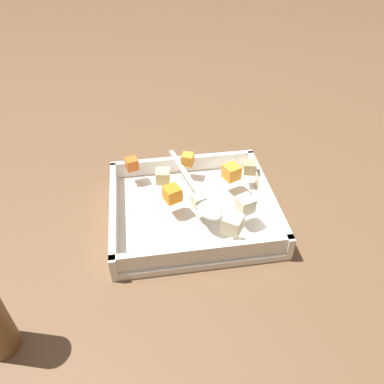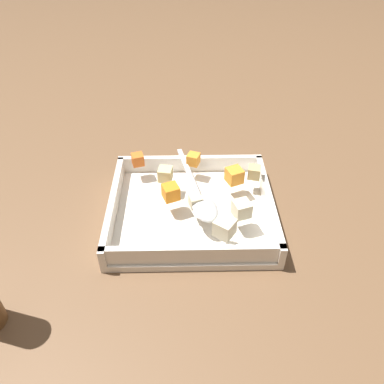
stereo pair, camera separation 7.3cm
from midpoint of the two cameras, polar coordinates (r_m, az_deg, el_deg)
ground_plane at (r=0.77m, az=-3.36°, el=-3.91°), size 4.00×4.00×0.00m
baking_dish at (r=0.76m, az=-2.75°, el=-2.80°), size 0.32×0.28×0.05m
carrot_chunk_far_right at (r=0.77m, az=3.31°, el=2.91°), size 0.04×0.04×0.03m
carrot_chunk_mid_right at (r=0.82m, az=-3.23°, el=4.87°), size 0.03×0.03×0.02m
carrot_chunk_center at (r=0.82m, az=-11.67°, el=4.10°), size 0.03×0.03×0.02m
carrot_chunk_corner_nw at (r=0.72m, az=-5.92°, el=-0.46°), size 0.04×0.04×0.03m
potato_chunk_heap_top at (r=0.71m, az=-1.96°, el=-1.47°), size 0.03×0.03×0.02m
potato_chunk_near_right at (r=0.70m, az=5.12°, el=-2.00°), size 0.04×0.04×0.03m
potato_chunk_back_center at (r=0.77m, az=-7.15°, el=2.26°), size 0.03×0.03×0.03m
potato_chunk_heap_side at (r=0.66m, az=3.01°, el=-5.00°), size 0.04×0.04×0.03m
potato_chunk_corner_se at (r=0.79m, az=6.14°, el=3.62°), size 0.03×0.03×0.03m
serving_spoon at (r=0.71m, az=-0.83°, el=-1.74°), size 0.08×0.25×0.02m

